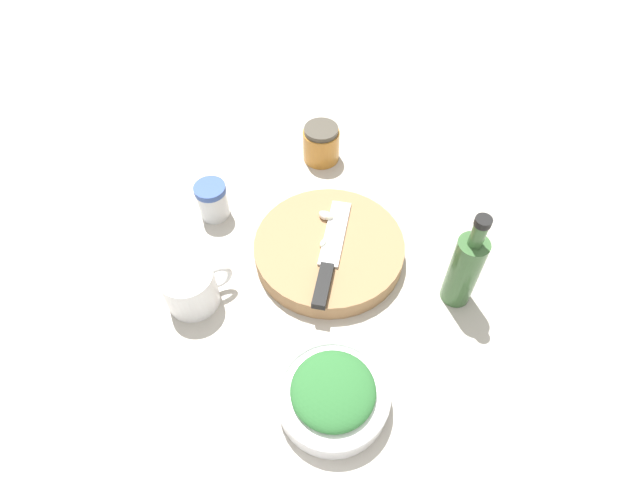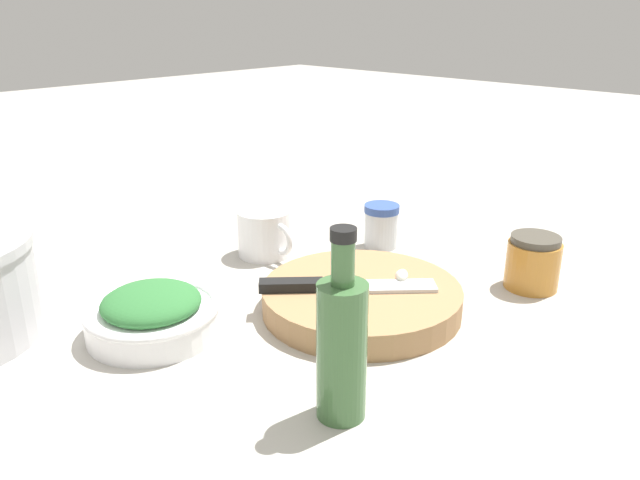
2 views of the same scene
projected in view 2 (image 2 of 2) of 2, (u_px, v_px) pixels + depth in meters
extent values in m
plane|color=#B2ADA3|center=(273.00, 315.00, 0.80)|extent=(5.00, 5.00, 0.00)
cylinder|color=#9E754C|center=(361.00, 298.00, 0.81)|extent=(0.26, 0.26, 0.03)
cube|color=black|center=(291.00, 285.00, 0.79)|extent=(0.07, 0.07, 0.01)
cube|color=silver|center=(379.00, 287.00, 0.79)|extent=(0.13, 0.12, 0.01)
ellipsoid|color=silver|center=(401.00, 274.00, 0.82)|extent=(0.02, 0.01, 0.01)
ellipsoid|color=white|center=(402.00, 276.00, 0.81)|extent=(0.03, 0.02, 0.01)
ellipsoid|color=silver|center=(357.00, 280.00, 0.81)|extent=(0.02, 0.02, 0.01)
cylinder|color=white|center=(153.00, 321.00, 0.75)|extent=(0.16, 0.16, 0.03)
torus|color=white|center=(152.00, 308.00, 0.74)|extent=(0.16, 0.16, 0.01)
ellipsoid|color=#2D6B33|center=(151.00, 302.00, 0.74)|extent=(0.12, 0.12, 0.03)
cylinder|color=silver|center=(381.00, 229.00, 1.01)|extent=(0.05, 0.05, 0.06)
cylinder|color=#334F99|center=(382.00, 209.00, 1.00)|extent=(0.06, 0.06, 0.01)
cylinder|color=white|center=(265.00, 233.00, 0.98)|extent=(0.08, 0.08, 0.07)
torus|color=white|center=(282.00, 240.00, 0.95)|extent=(0.01, 0.05, 0.05)
cylinder|color=#BC7A2D|center=(533.00, 265.00, 0.87)|extent=(0.07, 0.07, 0.07)
cylinder|color=#474238|center=(536.00, 240.00, 0.85)|extent=(0.07, 0.07, 0.01)
cylinder|color=#3D6638|center=(342.00, 352.00, 0.58)|extent=(0.05, 0.05, 0.14)
cylinder|color=#3D6638|center=(343.00, 263.00, 0.55)|extent=(0.02, 0.02, 0.04)
cylinder|color=black|center=(343.00, 234.00, 0.54)|extent=(0.02, 0.02, 0.01)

